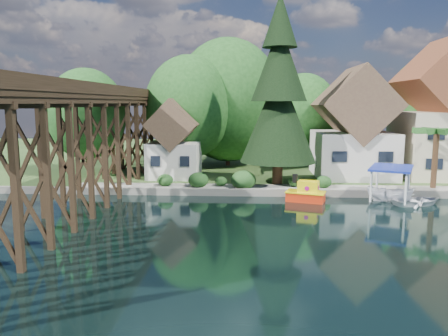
# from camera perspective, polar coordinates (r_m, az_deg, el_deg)

# --- Properties ---
(ground) EXTENTS (140.00, 140.00, 0.00)m
(ground) POSITION_cam_1_polar(r_m,az_deg,el_deg) (30.01, 10.09, -6.92)
(ground) COLOR black
(ground) RESTS_ON ground
(bank) EXTENTS (140.00, 52.00, 0.50)m
(bank) POSITION_cam_1_polar(r_m,az_deg,el_deg) (63.28, 6.38, 1.51)
(bank) COLOR #25461C
(bank) RESTS_ON ground
(seawall) EXTENTS (60.00, 0.40, 0.62)m
(seawall) POSITION_cam_1_polar(r_m,az_deg,el_deg) (38.27, 14.61, -3.23)
(seawall) COLOR slate
(seawall) RESTS_ON ground
(promenade) EXTENTS (50.00, 2.60, 0.06)m
(promenade) POSITION_cam_1_polar(r_m,az_deg,el_deg) (39.91, 17.07, -2.53)
(promenade) COLOR gray
(promenade) RESTS_ON bank
(trestle_bridge) EXTENTS (4.12, 44.18, 9.30)m
(trestle_bridge) POSITION_cam_1_polar(r_m,az_deg,el_deg) (36.13, -16.91, 4.07)
(trestle_bridge) COLOR black
(trestle_bridge) RESTS_ON ground
(house_left) EXTENTS (7.64, 8.64, 11.02)m
(house_left) POSITION_cam_1_polar(r_m,az_deg,el_deg) (46.05, 16.54, 4.71)
(house_left) COLOR silver
(house_left) RESTS_ON bank
(house_center) EXTENTS (8.65, 9.18, 13.89)m
(house_center) POSITION_cam_1_polar(r_m,az_deg,el_deg) (49.33, 26.74, 5.87)
(house_center) COLOR beige
(house_center) RESTS_ON bank
(shed) EXTENTS (5.09, 5.40, 7.85)m
(shed) POSITION_cam_1_polar(r_m,az_deg,el_deg) (44.01, -6.52, 3.13)
(shed) COLOR silver
(shed) RESTS_ON bank
(bg_trees) EXTENTS (49.90, 13.30, 10.57)m
(bg_trees) POSITION_cam_1_polar(r_m,az_deg,el_deg) (50.18, 8.50, 7.71)
(bg_trees) COLOR #382314
(bg_trees) RESTS_ON bank
(shrubs) EXTENTS (15.76, 2.47, 1.70)m
(shrubs) POSITION_cam_1_polar(r_m,az_deg,el_deg) (38.56, 1.67, -1.47)
(shrubs) COLOR #163E16
(shrubs) RESTS_ON bank
(conifer) EXTENTS (6.88, 6.88, 16.94)m
(conifer) POSITION_cam_1_polar(r_m,az_deg,el_deg) (39.89, 7.18, 9.51)
(conifer) COLOR #382314
(conifer) RESTS_ON bank
(palm_tree) EXTENTS (4.72, 4.72, 5.56)m
(palm_tree) POSITION_cam_1_polar(r_m,az_deg,el_deg) (41.80, 26.04, 4.15)
(palm_tree) COLOR #382314
(palm_tree) RESTS_ON bank
(tugboat) EXTENTS (3.44, 2.54, 2.23)m
(tugboat) POSITION_cam_1_polar(r_m,az_deg,el_deg) (35.97, 10.68, -3.26)
(tugboat) COLOR red
(tugboat) RESTS_ON ground
(boat_white_a) EXTENTS (4.75, 4.02, 0.84)m
(boat_white_a) POSITION_cam_1_polar(r_m,az_deg,el_deg) (37.50, 23.97, -3.76)
(boat_white_a) COLOR white
(boat_white_a) RESTS_ON ground
(boat_canopy) EXTENTS (4.54, 5.28, 2.86)m
(boat_canopy) POSITION_cam_1_polar(r_m,az_deg,el_deg) (37.43, 20.90, -2.34)
(boat_canopy) COLOR white
(boat_canopy) RESTS_ON ground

